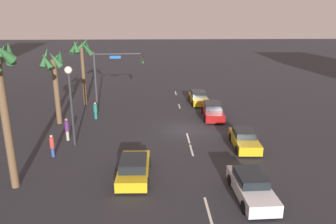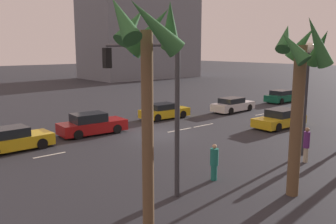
{
  "view_description": "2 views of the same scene",
  "coord_description": "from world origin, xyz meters",
  "px_view_note": "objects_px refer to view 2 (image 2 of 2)",
  "views": [
    {
      "loc": [
        -26.79,
        2.69,
        9.74
      ],
      "look_at": [
        -0.53,
        1.6,
        1.8
      ],
      "focal_mm": 34.43,
      "sensor_mm": 36.0,
      "label": 1
    },
    {
      "loc": [
        14.94,
        19.01,
        5.85
      ],
      "look_at": [
        -0.25,
        0.91,
        1.67
      ],
      "focal_mm": 38.57,
      "sensor_mm": 36.0,
      "label": 2
    }
  ],
  "objects_px": {
    "streetlamp": "(307,77)",
    "pedestrian_1": "(214,161)",
    "car_0": "(280,119)",
    "car_1": "(12,140)",
    "car_2": "(233,105)",
    "palm_tree_0": "(302,73)",
    "car_5": "(164,111)",
    "traffic_signal": "(149,88)",
    "building_2": "(139,24)",
    "palm_tree_2": "(147,55)",
    "pedestrian_2": "(306,144)",
    "car_4": "(92,125)",
    "car_3": "(282,97)"
  },
  "relations": [
    {
      "from": "car_4",
      "to": "building_2",
      "type": "height_order",
      "value": "building_2"
    },
    {
      "from": "car_2",
      "to": "building_2",
      "type": "xyz_separation_m",
      "value": [
        -16.83,
        -38.36,
        9.91
      ]
    },
    {
      "from": "car_3",
      "to": "streetlamp",
      "type": "xyz_separation_m",
      "value": [
        16.56,
        11.98,
        3.69
      ]
    },
    {
      "from": "pedestrian_1",
      "to": "car_2",
      "type": "bearing_deg",
      "value": -142.67
    },
    {
      "from": "car_2",
      "to": "car_4",
      "type": "distance_m",
      "value": 14.47
    },
    {
      "from": "streetlamp",
      "to": "pedestrian_2",
      "type": "distance_m",
      "value": 3.59
    },
    {
      "from": "car_1",
      "to": "car_4",
      "type": "height_order",
      "value": "car_4"
    },
    {
      "from": "traffic_signal",
      "to": "pedestrian_2",
      "type": "xyz_separation_m",
      "value": [
        -8.11,
        2.71,
        -3.23
      ]
    },
    {
      "from": "car_1",
      "to": "pedestrian_1",
      "type": "distance_m",
      "value": 12.07
    },
    {
      "from": "car_3",
      "to": "pedestrian_2",
      "type": "distance_m",
      "value": 21.79
    },
    {
      "from": "car_4",
      "to": "car_3",
      "type": "bearing_deg",
      "value": -179.92
    },
    {
      "from": "car_2",
      "to": "pedestrian_2",
      "type": "relative_size",
      "value": 2.47
    },
    {
      "from": "car_0",
      "to": "pedestrian_2",
      "type": "distance_m",
      "value": 8.63
    },
    {
      "from": "car_5",
      "to": "traffic_signal",
      "type": "xyz_separation_m",
      "value": [
        10.01,
        11.19,
        3.62
      ]
    },
    {
      "from": "car_4",
      "to": "building_2",
      "type": "relative_size",
      "value": 0.22
    },
    {
      "from": "traffic_signal",
      "to": "car_2",
      "type": "bearing_deg",
      "value": -150.49
    },
    {
      "from": "car_0",
      "to": "car_3",
      "type": "distance_m",
      "value": 13.24
    },
    {
      "from": "car_2",
      "to": "palm_tree_0",
      "type": "height_order",
      "value": "palm_tree_0"
    },
    {
      "from": "car_1",
      "to": "pedestrian_1",
      "type": "bearing_deg",
      "value": 116.69
    },
    {
      "from": "car_0",
      "to": "car_1",
      "type": "bearing_deg",
      "value": -20.04
    },
    {
      "from": "traffic_signal",
      "to": "building_2",
      "type": "bearing_deg",
      "value": -125.22
    },
    {
      "from": "car_0",
      "to": "car_1",
      "type": "xyz_separation_m",
      "value": [
        17.43,
        -6.36,
        0.02
      ]
    },
    {
      "from": "streetlamp",
      "to": "pedestrian_1",
      "type": "relative_size",
      "value": 3.7
    },
    {
      "from": "car_4",
      "to": "pedestrian_1",
      "type": "bearing_deg",
      "value": 89.71
    },
    {
      "from": "car_3",
      "to": "streetlamp",
      "type": "bearing_deg",
      "value": 35.87
    },
    {
      "from": "traffic_signal",
      "to": "streetlamp",
      "type": "xyz_separation_m",
      "value": [
        -9.19,
        1.9,
        0.09
      ]
    },
    {
      "from": "car_1",
      "to": "car_3",
      "type": "xyz_separation_m",
      "value": [
        -28.63,
        -0.7,
        -0.01
      ]
    },
    {
      "from": "building_2",
      "to": "car_3",
      "type": "bearing_deg",
      "value": 79.02
    },
    {
      "from": "car_2",
      "to": "streetlamp",
      "type": "relative_size",
      "value": 0.74
    },
    {
      "from": "car_1",
      "to": "traffic_signal",
      "type": "distance_m",
      "value": 10.44
    },
    {
      "from": "car_0",
      "to": "pedestrian_2",
      "type": "relative_size",
      "value": 2.45
    },
    {
      "from": "palm_tree_2",
      "to": "traffic_signal",
      "type": "bearing_deg",
      "value": -127.7
    },
    {
      "from": "car_5",
      "to": "palm_tree_2",
      "type": "bearing_deg",
      "value": 49.12
    },
    {
      "from": "car_4",
      "to": "palm_tree_0",
      "type": "distance_m",
      "value": 15.36
    },
    {
      "from": "car_0",
      "to": "car_5",
      "type": "bearing_deg",
      "value": -60.88
    },
    {
      "from": "pedestrian_1",
      "to": "palm_tree_0",
      "type": "xyz_separation_m",
      "value": [
        -1.22,
        3.26,
        4.05
      ]
    },
    {
      "from": "pedestrian_2",
      "to": "building_2",
      "type": "bearing_deg",
      "value": -116.95
    },
    {
      "from": "car_2",
      "to": "streetlamp",
      "type": "bearing_deg",
      "value": 55.73
    },
    {
      "from": "streetlamp",
      "to": "palm_tree_2",
      "type": "relative_size",
      "value": 0.83
    },
    {
      "from": "pedestrian_1",
      "to": "building_2",
      "type": "height_order",
      "value": "building_2"
    },
    {
      "from": "building_2",
      "to": "pedestrian_1",
      "type": "bearing_deg",
      "value": 58.76
    },
    {
      "from": "car_0",
      "to": "car_3",
      "type": "height_order",
      "value": "car_0"
    },
    {
      "from": "car_5",
      "to": "pedestrian_2",
      "type": "relative_size",
      "value": 2.34
    },
    {
      "from": "palm_tree_0",
      "to": "car_0",
      "type": "bearing_deg",
      "value": -144.54
    },
    {
      "from": "streetlamp",
      "to": "pedestrian_1",
      "type": "distance_m",
      "value": 7.5
    },
    {
      "from": "palm_tree_0",
      "to": "building_2",
      "type": "xyz_separation_m",
      "value": [
        -30.13,
        -52.69,
        5.61
      ]
    },
    {
      "from": "car_5",
      "to": "streetlamp",
      "type": "bearing_deg",
      "value": 86.45
    },
    {
      "from": "streetlamp",
      "to": "palm_tree_2",
      "type": "height_order",
      "value": "palm_tree_2"
    },
    {
      "from": "traffic_signal",
      "to": "pedestrian_2",
      "type": "height_order",
      "value": "traffic_signal"
    },
    {
      "from": "car_0",
      "to": "streetlamp",
      "type": "distance_m",
      "value": 8.16
    }
  ]
}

